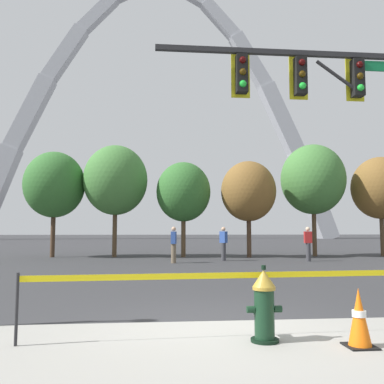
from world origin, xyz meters
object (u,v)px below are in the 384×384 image
(pedestrian_walking_left, at_px, (174,244))
(pedestrian_walking_right, at_px, (224,243))
(pedestrian_standing_center, at_px, (308,244))
(monument_arch, at_px, (159,119))
(traffic_signal_gantry, at_px, (345,110))
(fire_hydrant, at_px, (264,306))
(traffic_cone_by_hydrant, at_px, (359,318))

(pedestrian_walking_left, distance_m, pedestrian_walking_right, 2.69)
(pedestrian_standing_center, bearing_deg, monument_arch, 97.45)
(traffic_signal_gantry, xyz_separation_m, monument_arch, (-3.56, 58.00, 15.35))
(traffic_signal_gantry, distance_m, pedestrian_walking_right, 11.03)
(fire_hydrant, distance_m, pedestrian_walking_left, 13.02)
(pedestrian_walking_right, bearing_deg, traffic_cone_by_hydrant, -93.08)
(pedestrian_walking_right, bearing_deg, traffic_signal_gantry, -83.82)
(pedestrian_walking_right, bearing_deg, monument_arch, 92.92)
(traffic_cone_by_hydrant, bearing_deg, pedestrian_standing_center, 71.41)
(pedestrian_walking_left, bearing_deg, monument_arch, 90.01)
(traffic_cone_by_hydrant, distance_m, traffic_signal_gantry, 5.99)
(traffic_cone_by_hydrant, bearing_deg, traffic_signal_gantry, 65.12)
(fire_hydrant, xyz_separation_m, monument_arch, (-0.54, 61.76, 19.15))
(monument_arch, bearing_deg, traffic_cone_by_hydrant, -88.48)
(pedestrian_walking_left, bearing_deg, traffic_signal_gantry, -68.98)
(pedestrian_standing_center, bearing_deg, pedestrian_walking_left, -175.43)
(fire_hydrant, height_order, traffic_cone_by_hydrant, fire_hydrant)
(monument_arch, xyz_separation_m, pedestrian_walking_right, (2.43, -47.59, -18.80))
(traffic_signal_gantry, height_order, pedestrian_walking_right, traffic_signal_gantry)
(fire_hydrant, height_order, pedestrian_walking_left, pedestrian_walking_left)
(traffic_cone_by_hydrant, distance_m, monument_arch, 65.05)
(fire_hydrant, distance_m, traffic_signal_gantry, 6.14)
(traffic_cone_by_hydrant, xyz_separation_m, pedestrian_walking_left, (-1.64, 13.36, 0.46))
(traffic_cone_by_hydrant, relative_size, traffic_signal_gantry, 0.11)
(traffic_signal_gantry, relative_size, pedestrian_walking_right, 4.04)
(pedestrian_walking_left, height_order, pedestrian_standing_center, same)
(monument_arch, xyz_separation_m, pedestrian_walking_left, (0.01, -48.76, -18.80))
(traffic_signal_gantry, relative_size, pedestrian_standing_center, 4.04)
(monument_arch, bearing_deg, pedestrian_standing_center, -82.55)
(traffic_signal_gantry, distance_m, monument_arch, 60.10)
(fire_hydrant, xyz_separation_m, pedestrian_standing_center, (5.77, 13.50, 0.35))
(fire_hydrant, bearing_deg, traffic_signal_gantry, 51.25)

